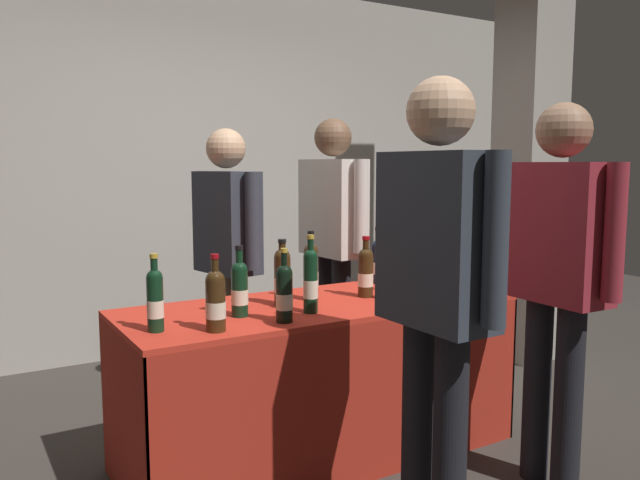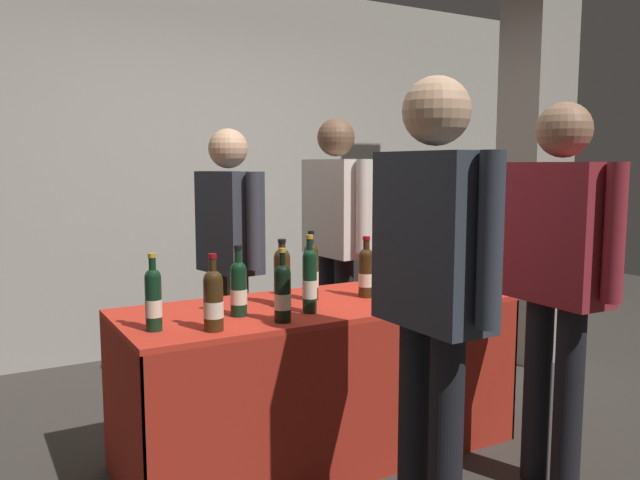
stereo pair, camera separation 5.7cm
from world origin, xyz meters
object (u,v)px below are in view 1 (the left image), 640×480
(vendor_presenter, at_px, (228,245))
(display_bottle_0, at_px, (240,287))
(concrete_pillar, at_px, (530,128))
(wine_glass_mid, at_px, (396,281))
(featured_wine_bottle, at_px, (366,271))
(tasting_table, at_px, (320,349))
(wine_glass_near_vendor, at_px, (382,274))
(taster_foreground_right, at_px, (437,273))

(vendor_presenter, bearing_deg, display_bottle_0, -29.95)
(concrete_pillar, bearing_deg, wine_glass_mid, -157.04)
(wine_glass_mid, bearing_deg, vendor_presenter, 118.50)
(concrete_pillar, height_order, featured_wine_bottle, concrete_pillar)
(vendor_presenter, bearing_deg, concrete_pillar, 75.16)
(featured_wine_bottle, bearing_deg, concrete_pillar, 18.17)
(tasting_table, distance_m, featured_wine_bottle, 0.44)
(featured_wine_bottle, relative_size, display_bottle_0, 0.98)
(featured_wine_bottle, height_order, vendor_presenter, vendor_presenter)
(featured_wine_bottle, bearing_deg, display_bottle_0, -175.57)
(wine_glass_mid, bearing_deg, wine_glass_near_vendor, 69.59)
(concrete_pillar, bearing_deg, taster_foreground_right, -145.44)
(wine_glass_near_vendor, distance_m, taster_foreground_right, 1.10)
(tasting_table, relative_size, vendor_presenter, 1.18)
(vendor_presenter, distance_m, taster_foreground_right, 1.66)
(tasting_table, height_order, wine_glass_near_vendor, wine_glass_near_vendor)
(concrete_pillar, distance_m, vendor_presenter, 2.37)
(tasting_table, bearing_deg, wine_glass_mid, -23.48)
(wine_glass_near_vendor, bearing_deg, featured_wine_bottle, -152.48)
(featured_wine_bottle, relative_size, vendor_presenter, 0.19)
(concrete_pillar, relative_size, wine_glass_mid, 25.52)
(wine_glass_near_vendor, height_order, taster_foreground_right, taster_foreground_right)
(display_bottle_0, distance_m, taster_foreground_right, 0.93)
(tasting_table, height_order, display_bottle_0, display_bottle_0)
(wine_glass_mid, distance_m, vendor_presenter, 1.05)
(display_bottle_0, relative_size, vendor_presenter, 0.19)
(display_bottle_0, distance_m, wine_glass_near_vendor, 0.89)
(concrete_pillar, xyz_separation_m, taster_foreground_right, (-2.16, -1.49, -0.63))
(taster_foreground_right, bearing_deg, display_bottle_0, 24.55)
(tasting_table, height_order, wine_glass_mid, wine_glass_mid)
(featured_wine_bottle, distance_m, vendor_presenter, 0.88)
(tasting_table, height_order, featured_wine_bottle, featured_wine_bottle)
(tasting_table, xyz_separation_m, wine_glass_near_vendor, (0.43, 0.08, 0.32))
(tasting_table, xyz_separation_m, featured_wine_bottle, (0.26, -0.01, 0.36))
(concrete_pillar, xyz_separation_m, vendor_presenter, (-2.25, 0.17, -0.71))
(taster_foreground_right, bearing_deg, tasting_table, -4.16)
(display_bottle_0, xyz_separation_m, vendor_presenter, (0.29, 0.83, 0.08))
(display_bottle_0, height_order, wine_glass_near_vendor, display_bottle_0)
(display_bottle_0, distance_m, vendor_presenter, 0.88)
(wine_glass_mid, relative_size, taster_foreground_right, 0.08)
(wine_glass_near_vendor, distance_m, wine_glass_mid, 0.24)
(display_bottle_0, bearing_deg, tasting_table, 8.17)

